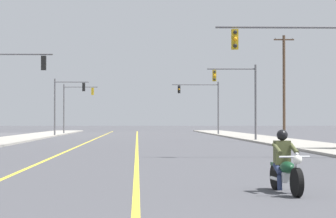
{
  "coord_description": "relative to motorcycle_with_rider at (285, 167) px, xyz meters",
  "views": [
    {
      "loc": [
        -0.18,
        -6.29,
        1.67
      ],
      "look_at": [
        1.29,
        24.34,
        2.23
      ],
      "focal_mm": 68.23,
      "sensor_mm": 36.0,
      "label": 1
    }
  ],
  "objects": [
    {
      "name": "utility_pole_right_far",
      "position": [
        10.31,
        44.41,
        4.44
      ],
      "size": [
        1.9,
        0.26,
        9.67
      ],
      "color": "#4C3828",
      "rests_on": "ground"
    },
    {
      "name": "traffic_signal_mid_left",
      "position": [
        -11.27,
        54.55,
        3.44
      ],
      "size": [
        3.74,
        0.37,
        6.2
      ],
      "color": "#56565B",
      "rests_on": "ground"
    },
    {
      "name": "traffic_signal_mid_right",
      "position": [
        5.02,
        36.44,
        3.46
      ],
      "size": [
        4.01,
        0.37,
        6.2
      ],
      "color": "#56565B",
      "rests_on": "ground"
    },
    {
      "name": "traffic_signal_far_left",
      "position": [
        -11.32,
        64.84,
        3.47
      ],
      "size": [
        4.27,
        0.37,
        6.2
      ],
      "color": "#56565B",
      "rests_on": "ground"
    },
    {
      "name": "motorcycle_with_rider",
      "position": [
        0.0,
        0.0,
        0.0
      ],
      "size": [
        0.7,
        2.19,
        1.46
      ],
      "color": "black",
      "rests_on": "ground"
    },
    {
      "name": "lane_stripe_left",
      "position": [
        -7.26,
        36.7,
        -0.58
      ],
      "size": [
        0.16,
        100.0,
        0.01
      ],
      "primitive_type": "cube",
      "color": "yellow",
      "rests_on": "ground"
    },
    {
      "name": "traffic_signal_near_left",
      "position": [
        -11.46,
        25.86,
        3.45
      ],
      "size": [
        3.88,
        0.37,
        6.2
      ],
      "color": "#56565B",
      "rests_on": "ground"
    },
    {
      "name": "traffic_signal_near_right",
      "position": [
        4.12,
        13.54,
        3.57
      ],
      "size": [
        5.86,
        0.37,
        6.2
      ],
      "color": "#56565B",
      "rests_on": "ground"
    },
    {
      "name": "traffic_signal_far_right",
      "position": [
        4.41,
        59.13,
        3.55
      ],
      "size": [
        5.48,
        0.39,
        6.2
      ],
      "color": "#56565B",
      "rests_on": "ground"
    },
    {
      "name": "sidewalk_kerb_right",
      "position": [
        7.69,
        31.7,
        -0.52
      ],
      "size": [
        4.4,
        110.0,
        0.14
      ],
      "primitive_type": "cube",
      "color": "#9E998E",
      "rests_on": "ground"
    },
    {
      "name": "lane_stripe_center",
      "position": [
        -3.44,
        36.7,
        -0.58
      ],
      "size": [
        0.16,
        100.0,
        0.01
      ],
      "primitive_type": "cube",
      "color": "yellow",
      "rests_on": "ground"
    }
  ]
}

